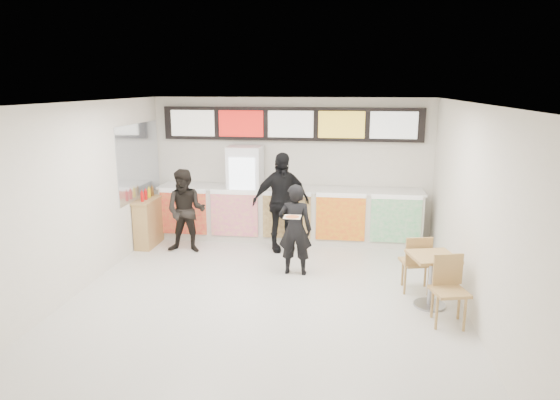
% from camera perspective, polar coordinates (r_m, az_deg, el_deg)
% --- Properties ---
extents(floor, '(7.00, 7.00, 0.00)m').
position_cam_1_polar(floor, '(7.91, -1.73, -11.26)').
color(floor, beige).
rests_on(floor, ground).
extents(ceiling, '(7.00, 7.00, 0.00)m').
position_cam_1_polar(ceiling, '(7.21, -1.90, 11.02)').
color(ceiling, white).
rests_on(ceiling, wall_back).
extents(wall_back, '(6.00, 0.00, 6.00)m').
position_cam_1_polar(wall_back, '(10.82, 1.28, 3.70)').
color(wall_back, silver).
rests_on(wall_back, floor).
extents(wall_left, '(0.00, 7.00, 7.00)m').
position_cam_1_polar(wall_left, '(8.44, -22.32, 0.06)').
color(wall_left, silver).
rests_on(wall_left, floor).
extents(wall_right, '(0.00, 7.00, 7.00)m').
position_cam_1_polar(wall_right, '(7.53, 21.32, -1.33)').
color(wall_right, silver).
rests_on(wall_right, floor).
extents(service_counter, '(5.56, 0.77, 1.14)m').
position_cam_1_polar(service_counter, '(10.61, 1.00, -1.60)').
color(service_counter, silver).
rests_on(service_counter, floor).
extents(menu_board, '(5.50, 0.14, 0.70)m').
position_cam_1_polar(menu_board, '(10.62, 1.25, 8.69)').
color(menu_board, black).
rests_on(menu_board, wall_back).
extents(drinks_fridge, '(0.70, 0.67, 2.00)m').
position_cam_1_polar(drinks_fridge, '(10.68, -3.97, 0.82)').
color(drinks_fridge, white).
rests_on(drinks_fridge, floor).
extents(mirror_panel, '(0.01, 2.00, 1.50)m').
position_cam_1_polar(mirror_panel, '(10.54, -15.79, 4.34)').
color(mirror_panel, '#B2B7BF').
rests_on(mirror_panel, wall_left).
extents(customer_main, '(0.59, 0.39, 1.61)m').
position_cam_1_polar(customer_main, '(8.66, 1.74, -3.39)').
color(customer_main, black).
rests_on(customer_main, floor).
extents(customer_left, '(0.83, 0.66, 1.66)m').
position_cam_1_polar(customer_left, '(9.97, -10.70, -1.26)').
color(customer_left, black).
rests_on(customer_left, floor).
extents(customer_mid, '(1.26, 0.91, 1.98)m').
position_cam_1_polar(customer_mid, '(9.87, 0.11, -0.23)').
color(customer_mid, black).
rests_on(customer_mid, floor).
extents(pizza_slice, '(0.36, 0.36, 0.02)m').
position_cam_1_polar(pizza_slice, '(8.13, 1.42, -1.90)').
color(pizza_slice, beige).
rests_on(pizza_slice, customer_main).
extents(cafe_table, '(0.85, 1.69, 0.96)m').
position_cam_1_polar(cafe_table, '(7.80, 16.97, -7.76)').
color(cafe_table, '#AC894E').
rests_on(cafe_table, floor).
extents(condiment_ledge, '(0.36, 0.88, 1.17)m').
position_cam_1_polar(condiment_ledge, '(10.62, -14.80, -2.42)').
color(condiment_ledge, '#AC894E').
rests_on(condiment_ledge, floor).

